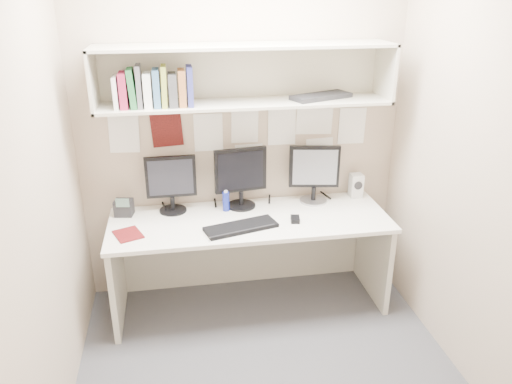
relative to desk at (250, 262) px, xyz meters
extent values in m
cube|color=#424246|center=(0.00, -0.65, -0.37)|extent=(2.40, 2.00, 0.01)
cube|color=tan|center=(0.00, 0.35, 0.93)|extent=(2.40, 0.02, 2.60)
cube|color=tan|center=(0.00, -1.65, 0.93)|extent=(2.40, 0.02, 2.60)
cube|color=tan|center=(-1.20, -0.65, 0.93)|extent=(0.02, 2.00, 2.60)
cube|color=tan|center=(1.20, -0.65, 0.93)|extent=(0.02, 2.00, 2.60)
cube|color=white|center=(0.00, -0.01, 0.35)|extent=(2.00, 0.70, 0.03)
cube|color=beige|center=(0.00, 0.32, -0.02)|extent=(1.96, 0.02, 0.70)
cube|color=beige|center=(0.00, 0.16, 1.16)|extent=(2.00, 0.38, 0.02)
cube|color=beige|center=(0.00, 0.16, 1.54)|extent=(2.00, 0.38, 0.02)
cube|color=beige|center=(0.00, 0.34, 1.35)|extent=(2.00, 0.02, 0.40)
cube|color=beige|center=(-0.99, 0.16, 1.35)|extent=(0.02, 0.38, 0.40)
cube|color=beige|center=(0.99, 0.16, 1.35)|extent=(0.02, 0.38, 0.40)
cylinder|color=black|center=(-0.54, 0.21, 0.37)|extent=(0.20, 0.20, 0.01)
cylinder|color=black|center=(-0.54, 0.21, 0.43)|extent=(0.03, 0.03, 0.10)
cube|color=black|center=(-0.54, 0.22, 0.63)|extent=(0.36, 0.04, 0.31)
cube|color=black|center=(-0.54, 0.20, 0.63)|extent=(0.32, 0.01, 0.26)
cylinder|color=black|center=(-0.03, 0.21, 0.37)|extent=(0.21, 0.21, 0.02)
cylinder|color=black|center=(-0.03, 0.21, 0.43)|extent=(0.04, 0.04, 0.11)
cube|color=black|center=(-0.03, 0.22, 0.65)|extent=(0.39, 0.09, 0.33)
cube|color=black|center=(-0.03, 0.20, 0.65)|extent=(0.34, 0.05, 0.28)
cylinder|color=#A5A5AA|center=(0.53, 0.21, 0.37)|extent=(0.21, 0.21, 0.02)
cylinder|color=black|center=(0.53, 0.21, 0.43)|extent=(0.03, 0.03, 0.10)
cube|color=black|center=(0.53, 0.22, 0.65)|extent=(0.38, 0.10, 0.32)
cube|color=#A4A4A8|center=(0.53, 0.20, 0.65)|extent=(0.33, 0.06, 0.28)
cube|color=black|center=(-0.09, -0.16, 0.38)|extent=(0.53, 0.30, 0.02)
cube|color=black|center=(0.31, -0.11, 0.38)|extent=(0.08, 0.11, 0.03)
cube|color=beige|center=(0.88, 0.25, 0.46)|extent=(0.10, 0.10, 0.19)
cylinder|color=black|center=(0.88, 0.20, 0.48)|extent=(0.07, 0.01, 0.07)
cylinder|color=navy|center=(-0.15, 0.16, 0.44)|extent=(0.05, 0.05, 0.15)
cylinder|color=white|center=(-0.15, 0.16, 0.51)|extent=(0.03, 0.03, 0.02)
cube|color=#580F11|center=(-0.85, -0.13, 0.37)|extent=(0.22, 0.24, 0.01)
cube|color=black|center=(-0.89, 0.20, 0.42)|extent=(0.14, 0.13, 0.12)
cube|color=#4C6659|center=(-0.89, 0.14, 0.49)|extent=(0.09, 0.02, 0.06)
cube|color=silver|center=(-0.85, 0.11, 1.28)|extent=(0.03, 0.17, 0.20)
cube|color=maroon|center=(-0.80, 0.11, 1.29)|extent=(0.05, 0.17, 0.23)
cube|color=#206231|center=(-0.75, 0.11, 1.30)|extent=(0.04, 0.17, 0.25)
cube|color=#4F4E53|center=(-0.70, 0.11, 1.31)|extent=(0.03, 0.17, 0.27)
cube|color=white|center=(-0.65, 0.11, 1.28)|extent=(0.05, 0.17, 0.22)
cube|color=#366089|center=(-0.59, 0.11, 1.29)|extent=(0.04, 0.17, 0.24)
cube|color=olive|center=(-0.54, 0.11, 1.31)|extent=(0.03, 0.17, 0.26)
cube|color=#373639|center=(-0.49, 0.11, 1.28)|extent=(0.05, 0.17, 0.21)
cube|color=brown|center=(-0.43, 0.11, 1.29)|extent=(0.04, 0.17, 0.23)
cube|color=navy|center=(-0.38, 0.11, 1.30)|extent=(0.04, 0.17, 0.26)
cube|color=black|center=(0.54, 0.16, 1.19)|extent=(0.47, 0.32, 0.03)
camera|label=1|loc=(-0.50, -3.20, 1.92)|focal=35.00mm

